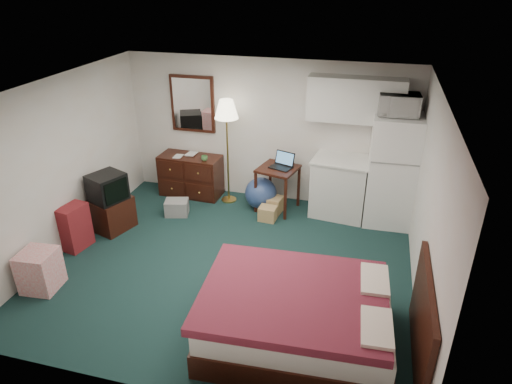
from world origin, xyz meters
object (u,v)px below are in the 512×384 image
(bed, at_px, (297,317))
(suitcase, at_px, (75,227))
(floor_lamp, at_px, (228,152))
(fridge, at_px, (392,171))
(kitchen_counter, at_px, (340,188))
(desk, at_px, (277,188))
(tv_stand, at_px, (112,213))
(dresser, at_px, (191,175))

(bed, distance_m, suitcase, 3.68)
(floor_lamp, distance_m, fridge, 2.75)
(kitchen_counter, xyz_separation_m, suitcase, (-3.70, -2.06, -0.14))
(fridge, distance_m, suitcase, 4.95)
(floor_lamp, relative_size, bed, 0.91)
(desk, relative_size, suitcase, 1.13)
(desk, bearing_deg, tv_stand, -138.26)
(fridge, bearing_deg, suitcase, -157.11)
(dresser, height_order, floor_lamp, floor_lamp)
(dresser, bearing_deg, desk, -2.69)
(floor_lamp, distance_m, suitcase, 2.75)
(floor_lamp, xyz_separation_m, kitchen_counter, (1.97, 0.00, -0.44))
(tv_stand, bearing_deg, bed, -9.01)
(bed, height_order, suitcase, suitcase)
(floor_lamp, distance_m, tv_stand, 2.18)
(floor_lamp, distance_m, bed, 3.64)
(suitcase, bearing_deg, floor_lamp, 60.42)
(floor_lamp, relative_size, kitchen_counter, 1.90)
(floor_lamp, xyz_separation_m, bed, (1.80, -3.10, -0.60))
(bed, distance_m, tv_stand, 3.72)
(bed, xyz_separation_m, suitcase, (-3.53, 1.05, 0.02))
(floor_lamp, relative_size, suitcase, 2.68)
(dresser, distance_m, suitcase, 2.34)
(dresser, distance_m, tv_stand, 1.67)
(bed, bearing_deg, tv_stand, 149.92)
(desk, xyz_separation_m, fridge, (1.84, 0.06, 0.51))
(floor_lamp, bearing_deg, kitchen_counter, 0.08)
(fridge, bearing_deg, dresser, 177.02)
(desk, xyz_separation_m, tv_stand, (-2.43, -1.32, -0.13))
(dresser, xyz_separation_m, kitchen_counter, (2.71, -0.07, 0.11))
(kitchen_counter, bearing_deg, bed, -86.14)
(dresser, relative_size, floor_lamp, 0.60)
(suitcase, bearing_deg, tv_stand, 82.23)
(dresser, height_order, bed, dresser)
(dresser, xyz_separation_m, fridge, (3.50, -0.10, 0.53))
(dresser, relative_size, desk, 1.42)
(desk, xyz_separation_m, bed, (0.88, -3.01, -0.07))
(kitchen_counter, height_order, bed, kitchen_counter)
(dresser, bearing_deg, kitchen_counter, 1.44)
(tv_stand, relative_size, suitcase, 0.83)
(bed, bearing_deg, desk, 103.28)
(floor_lamp, height_order, suitcase, floor_lamp)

